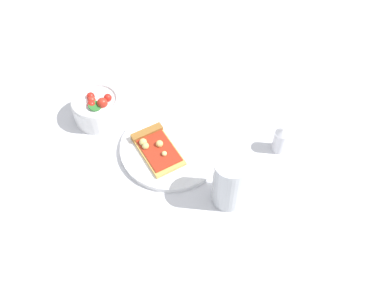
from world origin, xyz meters
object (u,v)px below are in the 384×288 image
(salad_bowl, at_px, (97,108))
(soda_glass, at_px, (229,183))
(plate, at_px, (172,147))
(pepper_shaker, at_px, (280,140))
(pizza_slice_main, at_px, (155,146))

(salad_bowl, distance_m, soda_glass, 0.40)
(salad_bowl, bearing_deg, plate, 18.55)
(salad_bowl, xyz_separation_m, pepper_shaker, (0.38, 0.25, 0.00))
(salad_bowl, bearing_deg, pizza_slice_main, 10.37)
(salad_bowl, bearing_deg, pepper_shaker, 33.68)
(pizza_slice_main, bearing_deg, plate, 59.81)
(plate, height_order, soda_glass, soda_glass)
(pizza_slice_main, distance_m, pepper_shaker, 0.29)
(pizza_slice_main, height_order, salad_bowl, salad_bowl)
(salad_bowl, height_order, soda_glass, soda_glass)
(soda_glass, bearing_deg, pizza_slice_main, -170.94)
(plate, bearing_deg, salad_bowl, -161.45)
(plate, relative_size, pepper_shaker, 3.44)
(plate, xyz_separation_m, soda_glass, (0.19, -0.00, 0.05))
(plate, bearing_deg, soda_glass, -0.65)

